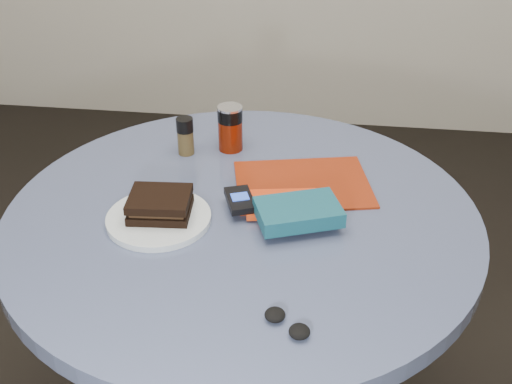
# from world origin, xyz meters

# --- Properties ---
(table) EXTENTS (1.00, 1.00, 0.75)m
(table) POSITION_xyz_m (0.00, 0.00, 0.59)
(table) COLOR black
(table) RESTS_ON ground
(plate) EXTENTS (0.23, 0.23, 0.01)m
(plate) POSITION_xyz_m (-0.16, -0.06, 0.76)
(plate) COLOR silver
(plate) RESTS_ON table
(sandwich) EXTENTS (0.13, 0.11, 0.04)m
(sandwich) POSITION_xyz_m (-0.16, -0.05, 0.79)
(sandwich) COLOR black
(sandwich) RESTS_ON plate
(soda_can) EXTENTS (0.08, 0.08, 0.11)m
(soda_can) POSITION_xyz_m (-0.07, 0.27, 0.81)
(soda_can) COLOR #6A1805
(soda_can) RESTS_ON table
(pepper_grinder) EXTENTS (0.05, 0.05, 0.09)m
(pepper_grinder) POSITION_xyz_m (-0.17, 0.23, 0.80)
(pepper_grinder) COLOR #483A1F
(pepper_grinder) RESTS_ON table
(magazine) EXTENTS (0.34, 0.28, 0.01)m
(magazine) POSITION_xyz_m (0.12, 0.12, 0.75)
(magazine) COLOR maroon
(magazine) RESTS_ON table
(red_book) EXTENTS (0.17, 0.13, 0.01)m
(red_book) POSITION_xyz_m (0.08, 0.02, 0.76)
(red_book) COLOR red
(red_book) RESTS_ON magazine
(novel) EXTENTS (0.19, 0.16, 0.03)m
(novel) POSITION_xyz_m (0.12, -0.04, 0.78)
(novel) COLOR #12485A
(novel) RESTS_ON red_book
(mp3_player) EXTENTS (0.08, 0.10, 0.02)m
(mp3_player) POSITION_xyz_m (-0.00, 0.00, 0.78)
(mp3_player) COLOR black
(mp3_player) RESTS_ON red_book
(headphones) EXTENTS (0.09, 0.08, 0.02)m
(headphones) POSITION_xyz_m (0.12, -0.33, 0.76)
(headphones) COLOR black
(headphones) RESTS_ON table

